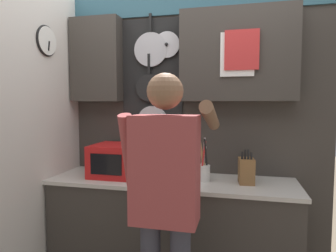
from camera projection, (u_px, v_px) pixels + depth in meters
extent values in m
cube|color=#38332D|center=(171.00, 236.00, 2.42)|extent=(1.91, 0.55, 0.88)
cube|color=beige|center=(172.00, 181.00, 2.38)|extent=(1.94, 0.58, 0.03)
cube|color=#38332D|center=(179.00, 134.00, 2.64)|extent=(2.51, 0.04, 2.49)
cube|color=#2D5666|center=(179.00, 1.00, 2.52)|extent=(2.47, 0.02, 0.23)
cube|color=#38332D|center=(97.00, 60.00, 2.66)|extent=(0.44, 0.16, 0.73)
cube|color=#38332D|center=(238.00, 55.00, 2.38)|extent=(0.92, 0.16, 0.73)
cube|color=black|center=(152.00, 94.00, 2.64)|extent=(0.54, 0.01, 1.29)
cylinder|color=#B7B7BC|center=(151.00, 50.00, 2.59)|extent=(0.29, 0.02, 0.29)
cube|color=black|center=(150.00, 23.00, 2.57)|extent=(0.02, 0.02, 0.16)
cylinder|color=black|center=(149.00, 88.00, 2.62)|extent=(0.24, 0.02, 0.24)
cube|color=black|center=(149.00, 64.00, 2.60)|extent=(0.02, 0.02, 0.17)
cylinder|color=#B7B7BC|center=(152.00, 122.00, 2.63)|extent=(0.28, 0.02, 0.28)
cube|color=black|center=(152.00, 98.00, 2.61)|extent=(0.02, 0.02, 0.14)
cylinder|color=#B7B7BC|center=(151.00, 154.00, 2.66)|extent=(0.26, 0.02, 0.26)
cube|color=black|center=(151.00, 133.00, 2.64)|extent=(0.02, 0.02, 0.13)
cylinder|color=silver|center=(167.00, 45.00, 2.55)|extent=(0.22, 0.01, 0.22)
sphere|color=black|center=(166.00, 44.00, 2.53)|extent=(0.03, 0.03, 0.03)
cylinder|color=red|center=(130.00, 136.00, 2.69)|extent=(0.01, 0.01, 0.17)
ellipsoid|color=red|center=(130.00, 147.00, 2.70)|extent=(0.06, 0.01, 0.05)
cylinder|color=silver|center=(139.00, 140.00, 2.68)|extent=(0.01, 0.01, 0.23)
ellipsoid|color=silver|center=(139.00, 154.00, 2.69)|extent=(0.04, 0.01, 0.04)
cylinder|color=silver|center=(147.00, 137.00, 2.66)|extent=(0.01, 0.01, 0.17)
ellipsoid|color=silver|center=(147.00, 148.00, 2.66)|extent=(0.05, 0.01, 0.04)
cylinder|color=silver|center=(156.00, 139.00, 2.64)|extent=(0.01, 0.01, 0.21)
ellipsoid|color=silver|center=(156.00, 153.00, 2.65)|extent=(0.05, 0.01, 0.04)
cylinder|color=silver|center=(165.00, 140.00, 2.62)|extent=(0.01, 0.01, 0.22)
ellipsoid|color=silver|center=(165.00, 153.00, 2.63)|extent=(0.04, 0.01, 0.04)
cylinder|color=black|center=(174.00, 138.00, 2.60)|extent=(0.01, 0.01, 0.18)
ellipsoid|color=black|center=(174.00, 150.00, 2.61)|extent=(0.04, 0.01, 0.03)
cube|color=white|center=(237.00, 54.00, 2.29)|extent=(0.26, 0.02, 0.34)
cube|color=red|center=(242.00, 50.00, 2.27)|extent=(0.26, 0.02, 0.30)
cube|color=silver|center=(26.00, 141.00, 2.17)|extent=(0.04, 1.60, 2.49)
cylinder|color=white|center=(47.00, 41.00, 2.33)|extent=(0.02, 0.22, 0.22)
torus|color=black|center=(47.00, 41.00, 2.34)|extent=(0.02, 0.24, 0.24)
cube|color=black|center=(49.00, 46.00, 2.34)|extent=(0.01, 0.03, 0.08)
cube|color=red|center=(122.00, 160.00, 2.48)|extent=(0.47, 0.37, 0.26)
cube|color=black|center=(106.00, 164.00, 2.31)|extent=(0.26, 0.01, 0.16)
cube|color=#333338|center=(132.00, 166.00, 2.26)|extent=(0.10, 0.01, 0.20)
cube|color=brown|center=(246.00, 171.00, 2.25)|extent=(0.13, 0.16, 0.19)
cylinder|color=black|center=(242.00, 155.00, 2.21)|extent=(0.02, 0.02, 0.06)
cylinder|color=black|center=(245.00, 154.00, 2.21)|extent=(0.02, 0.03, 0.07)
cylinder|color=black|center=(248.00, 154.00, 2.20)|extent=(0.02, 0.03, 0.07)
cylinder|color=black|center=(251.00, 156.00, 2.20)|extent=(0.02, 0.02, 0.06)
cylinder|color=white|center=(203.00, 173.00, 2.33)|extent=(0.11, 0.11, 0.12)
cylinder|color=tan|center=(203.00, 163.00, 2.31)|extent=(0.04, 0.03, 0.19)
cylinder|color=red|center=(203.00, 158.00, 2.29)|extent=(0.04, 0.04, 0.27)
cylinder|color=silver|center=(203.00, 160.00, 2.32)|extent=(0.06, 0.04, 0.22)
cylinder|color=silver|center=(204.00, 156.00, 2.31)|extent=(0.03, 0.02, 0.29)
cylinder|color=tan|center=(203.00, 157.00, 2.31)|extent=(0.06, 0.03, 0.27)
cylinder|color=black|center=(206.00, 157.00, 2.30)|extent=(0.04, 0.05, 0.28)
cube|color=#993D3D|center=(165.00, 169.00, 1.71)|extent=(0.38, 0.22, 0.62)
sphere|color=brown|center=(165.00, 91.00, 1.68)|extent=(0.21, 0.21, 0.21)
cylinder|color=#993D3D|center=(130.00, 158.00, 1.80)|extent=(0.08, 0.24, 0.55)
cylinder|color=brown|center=(211.00, 117.00, 1.90)|extent=(0.08, 0.56, 0.21)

